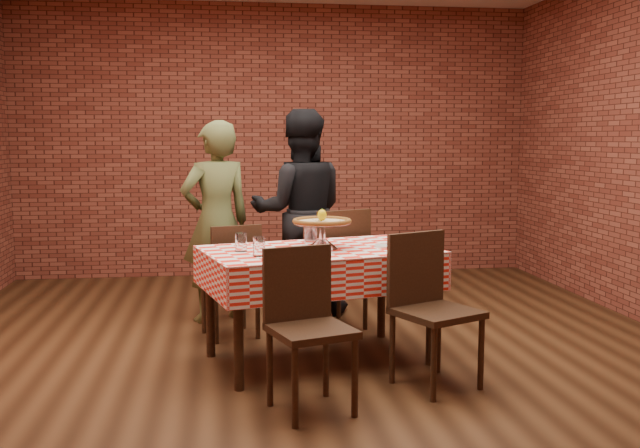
# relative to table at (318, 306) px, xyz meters

# --- Properties ---
(ground) EXTENTS (6.00, 6.00, 0.00)m
(ground) POSITION_rel_table_xyz_m (-0.04, 0.14, -0.38)
(ground) COLOR black
(ground) RESTS_ON ground
(back_wall) EXTENTS (5.50, 0.00, 5.50)m
(back_wall) POSITION_rel_table_xyz_m (-0.04, 3.14, 1.08)
(back_wall) COLOR maroon
(back_wall) RESTS_ON ground
(table) EXTENTS (1.63, 1.21, 0.75)m
(table) POSITION_rel_table_xyz_m (0.00, 0.00, 0.00)
(table) COLOR #342112
(table) RESTS_ON ground
(tablecloth) EXTENTS (1.67, 1.25, 0.25)m
(tablecloth) POSITION_rel_table_xyz_m (0.00, 0.00, 0.26)
(tablecloth) COLOR red
(tablecloth) RESTS_ON table
(pizza_stand) EXTENTS (0.44, 0.44, 0.17)m
(pizza_stand) POSITION_rel_table_xyz_m (0.02, 0.01, 0.47)
(pizza_stand) COLOR silver
(pizza_stand) RESTS_ON tablecloth
(pizza) EXTENTS (0.44, 0.44, 0.03)m
(pizza) POSITION_rel_table_xyz_m (0.02, 0.01, 0.56)
(pizza) COLOR beige
(pizza) RESTS_ON pizza_stand
(lemon) EXTENTS (0.07, 0.07, 0.08)m
(lemon) POSITION_rel_table_xyz_m (0.02, 0.01, 0.60)
(lemon) COLOR yellow
(lemon) RESTS_ON pizza
(water_glass_left) EXTENTS (0.09, 0.09, 0.12)m
(water_glass_left) POSITION_rel_table_xyz_m (-0.40, -0.25, 0.44)
(water_glass_left) COLOR white
(water_glass_left) RESTS_ON tablecloth
(water_glass_right) EXTENTS (0.09, 0.09, 0.12)m
(water_glass_right) POSITION_rel_table_xyz_m (-0.51, -0.05, 0.44)
(water_glass_right) COLOR white
(water_glass_right) RESTS_ON tablecloth
(side_plate) EXTENTS (0.19, 0.19, 0.01)m
(side_plate) POSITION_rel_table_xyz_m (0.46, 0.02, 0.39)
(side_plate) COLOR white
(side_plate) RESTS_ON tablecloth
(sweetener_packet_a) EXTENTS (0.06, 0.06, 0.00)m
(sweetener_packet_a) POSITION_rel_table_xyz_m (0.60, -0.05, 0.39)
(sweetener_packet_a) COLOR white
(sweetener_packet_a) RESTS_ON tablecloth
(sweetener_packet_b) EXTENTS (0.06, 0.05, 0.00)m
(sweetener_packet_b) POSITION_rel_table_xyz_m (0.68, 0.03, 0.39)
(sweetener_packet_b) COLOR white
(sweetener_packet_b) RESTS_ON tablecloth
(condiment_caddy) EXTENTS (0.09, 0.07, 0.12)m
(condiment_caddy) POSITION_rel_table_xyz_m (-0.02, 0.29, 0.44)
(condiment_caddy) COLOR silver
(condiment_caddy) RESTS_ON tablecloth
(chair_near_left) EXTENTS (0.51, 0.51, 0.89)m
(chair_near_left) POSITION_rel_table_xyz_m (-0.16, -0.89, 0.07)
(chair_near_left) COLOR #342112
(chair_near_left) RESTS_ON ground
(chair_near_right) EXTENTS (0.57, 0.57, 0.91)m
(chair_near_right) POSITION_rel_table_xyz_m (0.63, -0.59, 0.08)
(chair_near_right) COLOR #342112
(chair_near_right) RESTS_ON ground
(chair_far_left) EXTENTS (0.48, 0.48, 0.86)m
(chair_far_left) POSITION_rel_table_xyz_m (-0.58, 0.68, 0.05)
(chair_far_left) COLOR #342112
(chair_far_left) RESTS_ON ground
(chair_far_right) EXTENTS (0.60, 0.60, 0.94)m
(chair_far_right) POSITION_rel_table_xyz_m (0.20, 0.84, 0.10)
(chair_far_right) COLOR #342112
(chair_far_right) RESTS_ON ground
(diner_olive) EXTENTS (0.69, 0.58, 1.62)m
(diner_olive) POSITION_rel_table_xyz_m (-0.68, 1.18, 0.44)
(diner_olive) COLOR #4E542D
(diner_olive) RESTS_ON ground
(diner_black) EXTENTS (0.86, 0.69, 1.72)m
(diner_black) POSITION_rel_table_xyz_m (0.02, 1.37, 0.49)
(diner_black) COLOR black
(diner_black) RESTS_ON ground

